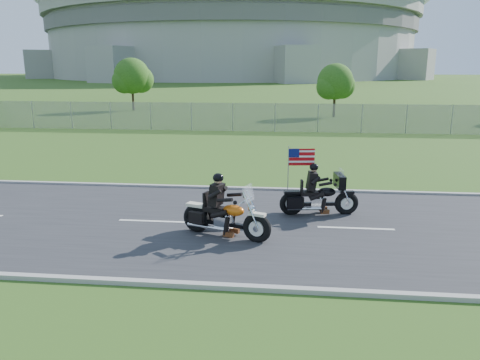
# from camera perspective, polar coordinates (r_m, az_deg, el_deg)

# --- Properties ---
(ground) EXTENTS (420.00, 420.00, 0.00)m
(ground) POSITION_cam_1_polar(r_m,az_deg,el_deg) (14.06, -2.50, -5.48)
(ground) COLOR #304D18
(ground) RESTS_ON ground
(road) EXTENTS (120.00, 8.00, 0.04)m
(road) POSITION_cam_1_polar(r_m,az_deg,el_deg) (14.06, -2.50, -5.40)
(road) COLOR #28282B
(road) RESTS_ON ground
(curb_north) EXTENTS (120.00, 0.18, 0.12)m
(curb_north) POSITION_cam_1_polar(r_m,az_deg,el_deg) (17.88, -0.60, -1.03)
(curb_north) COLOR #9E9B93
(curb_north) RESTS_ON ground
(curb_south) EXTENTS (120.00, 0.18, 0.12)m
(curb_south) POSITION_cam_1_polar(r_m,az_deg,el_deg) (10.37, -5.86, -12.64)
(curb_south) COLOR #9E9B93
(curb_south) RESTS_ON ground
(fence) EXTENTS (60.00, 0.03, 2.00)m
(fence) POSITION_cam_1_polar(r_m,az_deg,el_deg) (34.04, -5.95, 7.70)
(fence) COLOR gray
(fence) RESTS_ON ground
(stadium) EXTENTS (140.40, 140.40, 29.20)m
(stadium) POSITION_cam_1_polar(r_m,az_deg,el_deg) (184.75, -0.90, 17.37)
(stadium) COLOR #A3A099
(stadium) RESTS_ON ground
(tree_fence_near) EXTENTS (3.52, 3.28, 4.75)m
(tree_fence_near) POSITION_cam_1_polar(r_m,az_deg,el_deg) (43.37, 11.58, 11.45)
(tree_fence_near) COLOR #382316
(tree_fence_near) RESTS_ON ground
(tree_fence_mid) EXTENTS (3.96, 3.69, 5.30)m
(tree_fence_mid) POSITION_cam_1_polar(r_m,az_deg,el_deg) (49.79, -12.98, 12.05)
(tree_fence_mid) COLOR #382316
(tree_fence_mid) RESTS_ON ground
(motorcycle_lead) EXTENTS (2.61, 1.25, 1.82)m
(motorcycle_lead) POSITION_cam_1_polar(r_m,az_deg,el_deg) (12.92, -1.94, -4.58)
(motorcycle_lead) COLOR black
(motorcycle_lead) RESTS_ON ground
(motorcycle_follow) EXTENTS (2.52, 0.92, 2.10)m
(motorcycle_follow) POSITION_cam_1_polar(r_m,az_deg,el_deg) (14.97, 9.61, -2.13)
(motorcycle_follow) COLOR black
(motorcycle_follow) RESTS_ON ground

